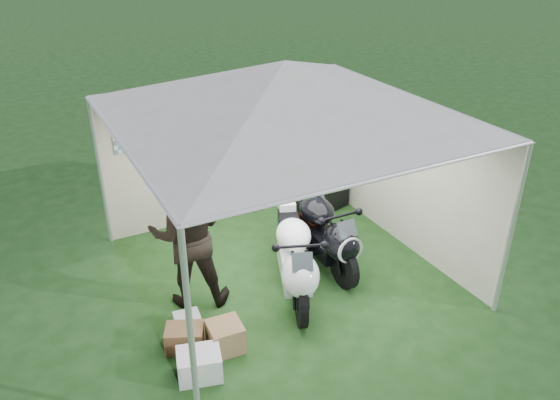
# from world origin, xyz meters

# --- Properties ---
(ground) EXTENTS (80.00, 80.00, 0.00)m
(ground) POSITION_xyz_m (0.00, 0.00, 0.00)
(ground) COLOR #183A13
(ground) RESTS_ON ground
(canopy_tent) EXTENTS (5.66, 5.66, 3.00)m
(canopy_tent) POSITION_xyz_m (-0.00, 0.03, 2.58)
(canopy_tent) COLOR silver
(canopy_tent) RESTS_ON ground
(motorcycle_white) EXTENTS (1.02, 1.98, 1.02)m
(motorcycle_white) POSITION_xyz_m (-0.11, -0.50, 0.57)
(motorcycle_white) COLOR black
(motorcycle_white) RESTS_ON ground
(motorcycle_black) EXTENTS (0.49, 2.06, 1.01)m
(motorcycle_black) POSITION_xyz_m (0.58, -0.06, 0.57)
(motorcycle_black) COLOR black
(motorcycle_black) RESTS_ON ground
(paddock_stand) EXTENTS (0.38, 0.24, 0.28)m
(paddock_stand) POSITION_xyz_m (0.60, 0.88, 0.14)
(paddock_stand) COLOR blue
(paddock_stand) RESTS_ON ground
(person_dark_jacket) EXTENTS (1.17, 1.04, 2.00)m
(person_dark_jacket) POSITION_xyz_m (-1.36, 0.00, 1.00)
(person_dark_jacket) COLOR black
(person_dark_jacket) RESTS_ON ground
(person_blue_jacket) EXTENTS (0.46, 0.64, 1.62)m
(person_blue_jacket) POSITION_xyz_m (0.77, 0.42, 0.81)
(person_blue_jacket) COLOR slate
(person_blue_jacket) RESTS_ON ground
(equipment_box) EXTENTS (0.56, 0.49, 0.47)m
(equipment_box) POSITION_xyz_m (1.69, 1.40, 0.24)
(equipment_box) COLOR black
(equipment_box) RESTS_ON ground
(crate_0) EXTENTS (0.55, 0.48, 0.32)m
(crate_0) POSITION_xyz_m (-1.75, -1.33, 0.16)
(crate_0) COLOR silver
(crate_0) RESTS_ON ground
(crate_1) EXTENTS (0.40, 0.40, 0.34)m
(crate_1) POSITION_xyz_m (-1.33, -1.06, 0.17)
(crate_1) COLOR olive
(crate_1) RESTS_ON ground
(crate_2) EXTENTS (0.33, 0.29, 0.23)m
(crate_2) POSITION_xyz_m (-1.62, -0.55, 0.11)
(crate_2) COLOR #B5B9BF
(crate_2) RESTS_ON ground
(crate_3) EXTENTS (0.53, 0.46, 0.29)m
(crate_3) POSITION_xyz_m (-1.75, -0.84, 0.15)
(crate_3) COLOR brown
(crate_3) RESTS_ON ground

